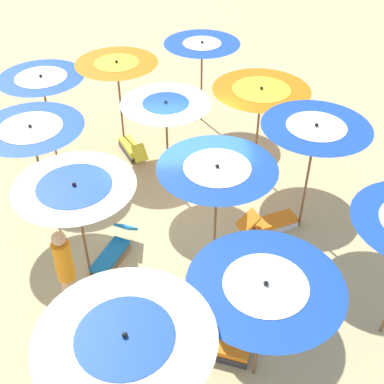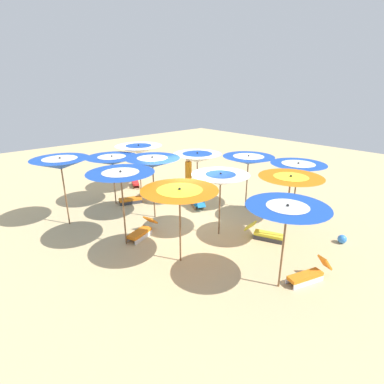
{
  "view_description": "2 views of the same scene",
  "coord_description": "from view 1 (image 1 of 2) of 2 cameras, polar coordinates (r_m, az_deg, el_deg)",
  "views": [
    {
      "loc": [
        -8.03,
        0.19,
        7.16
      ],
      "look_at": [
        -0.28,
        -0.28,
        1.02
      ],
      "focal_mm": 46.88,
      "sensor_mm": 36.0,
      "label": 1
    },
    {
      "loc": [
        7.54,
        -6.78,
        4.87
      ],
      "look_at": [
        0.08,
        0.03,
        1.26
      ],
      "focal_mm": 28.02,
      "sensor_mm": 36.0,
      "label": 2
    }
  ],
  "objects": [
    {
      "name": "lounger_1",
      "position": [
        12.75,
        -6.81,
        4.94
      ],
      "size": [
        1.32,
        0.8,
        0.55
      ],
      "rotation": [
        0.0,
        0.0,
        6.68
      ],
      "color": "#333338",
      "rests_on": "ground"
    },
    {
      "name": "beach_umbrella_6",
      "position": [
        8.36,
        2.85,
        1.85
      ],
      "size": [
        2.03,
        2.03,
        2.43
      ],
      "color": "brown",
      "rests_on": "ground"
    },
    {
      "name": "ground",
      "position": [
        10.77,
        -1.56,
        -3.45
      ],
      "size": [
        37.29,
        37.29,
        0.04
      ],
      "primitive_type": "cube",
      "color": "#D1B57F"
    },
    {
      "name": "beach_umbrella_1",
      "position": [
        10.21,
        -17.77,
        6.29
      ],
      "size": [
        2.06,
        2.06,
        2.26
      ],
      "color": "brown",
      "rests_on": "ground"
    },
    {
      "name": "lounger_5",
      "position": [
        14.5,
        -2.07,
        9.64
      ],
      "size": [
        0.7,
        1.33,
        0.63
      ],
      "rotation": [
        0.0,
        0.0,
        4.39
      ],
      "color": "silver",
      "rests_on": "ground"
    },
    {
      "name": "beach_umbrella_4",
      "position": [
        12.31,
        -8.52,
        13.71
      ],
      "size": [
        1.96,
        1.96,
        2.32
      ],
      "color": "brown",
      "rests_on": "ground"
    },
    {
      "name": "beach_umbrella_10",
      "position": [
        9.59,
        13.83,
        6.51
      ],
      "size": [
        2.04,
        2.04,
        2.49
      ],
      "color": "brown",
      "rests_on": "ground"
    },
    {
      "name": "beach_umbrella_5",
      "position": [
        10.67,
        -2.98,
        9.26
      ],
      "size": [
        1.9,
        1.9,
        2.22
      ],
      "color": "brown",
      "rests_on": "ground"
    },
    {
      "name": "beach_umbrella_3",
      "position": [
        6.29,
        -7.5,
        -16.92
      ],
      "size": [
        2.2,
        2.2,
        2.26
      ],
      "color": "brown",
      "rests_on": "ground"
    },
    {
      "name": "beach_umbrella_7",
      "position": [
        6.94,
        8.26,
        -11.28
      ],
      "size": [
        2.15,
        2.15,
        2.15
      ],
      "color": "brown",
      "rests_on": "ground"
    },
    {
      "name": "lounger_3",
      "position": [
        9.94,
        -9.02,
        -6.75
      ],
      "size": [
        1.34,
        0.91,
        0.56
      ],
      "rotation": [
        0.0,
        0.0,
        8.96
      ],
      "color": "olive",
      "rests_on": "ground"
    },
    {
      "name": "beachgoer_0",
      "position": [
        8.64,
        -14.13,
        -8.8
      ],
      "size": [
        0.3,
        0.3,
        1.87
      ],
      "rotation": [
        0.0,
        0.0,
        3.52
      ],
      "color": "#D8A87F",
      "rests_on": "ground"
    },
    {
      "name": "beach_umbrella_0",
      "position": [
        11.98,
        -16.69,
        11.75
      ],
      "size": [
        1.94,
        1.94,
        2.32
      ],
      "color": "brown",
      "rests_on": "ground"
    },
    {
      "name": "lounger_4",
      "position": [
        8.48,
        2.62,
        -16.85
      ],
      "size": [
        0.78,
        1.31,
        0.61
      ],
      "rotation": [
        0.0,
        0.0,
        4.36
      ],
      "color": "#333338",
      "rests_on": "ground"
    },
    {
      "name": "beach_umbrella_2",
      "position": [
        8.51,
        -13.08,
        -0.25
      ],
      "size": [
        2.04,
        2.04,
        2.23
      ],
      "color": "brown",
      "rests_on": "ground"
    },
    {
      "name": "beach_ball",
      "position": [
        14.53,
        -13.01,
        8.44
      ],
      "size": [
        0.29,
        0.29,
        0.29
      ],
      "primitive_type": "sphere",
      "color": "#337FE5",
      "rests_on": "ground"
    },
    {
      "name": "beach_umbrella_8",
      "position": [
        13.37,
        1.13,
        15.95
      ],
      "size": [
        1.96,
        1.96,
        2.28
      ],
      "color": "brown",
      "rests_on": "ground"
    },
    {
      "name": "lounger_2",
      "position": [
        10.58,
        8.9,
        -3.34
      ],
      "size": [
        0.79,
        1.36,
        0.58
      ],
      "rotation": [
        0.0,
        0.0,
        5.05
      ],
      "color": "silver",
      "rests_on": "ground"
    },
    {
      "name": "beach_umbrella_9",
      "position": [
        11.17,
        7.83,
        10.84
      ],
      "size": [
        2.13,
        2.13,
        2.27
      ],
      "color": "brown",
      "rests_on": "ground"
    }
  ]
}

